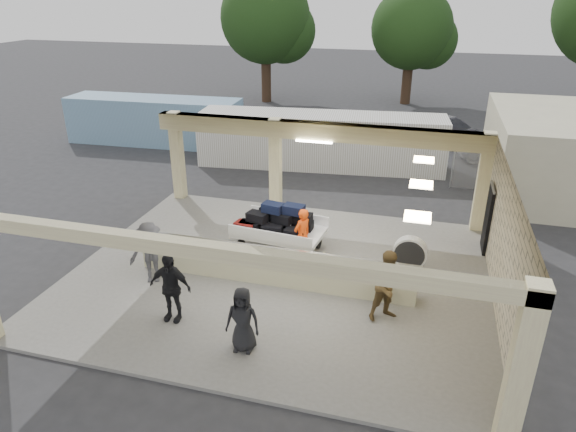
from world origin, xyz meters
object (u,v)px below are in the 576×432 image
(passenger_c, at_px, (150,252))
(passenger_d, at_px, (243,320))
(luggage_cart, at_px, (277,226))
(drum_fan, at_px, (410,253))
(passenger_a, at_px, (389,286))
(car_white_a, at_px, (505,147))
(baggage_handler, at_px, (302,236))
(baggage_counter, at_px, (273,267))
(car_dark, at_px, (448,132))
(container_blue, at_px, (155,121))
(container_white, at_px, (321,140))
(passenger_b, at_px, (170,287))

(passenger_c, xyz_separation_m, passenger_d, (3.55, -2.17, -0.11))
(passenger_d, bearing_deg, luggage_cart, 94.35)
(luggage_cart, relative_size, drum_fan, 2.63)
(passenger_a, height_order, car_white_a, passenger_a)
(baggage_handler, height_order, passenger_c, passenger_c)
(baggage_counter, distance_m, car_dark, 17.06)
(baggage_counter, distance_m, car_white_a, 16.07)
(container_blue, bearing_deg, drum_fan, -39.59)
(passenger_d, relative_size, container_white, 0.14)
(drum_fan, bearing_deg, passenger_c, -157.79)
(luggage_cart, xyz_separation_m, passenger_b, (-1.50, -4.29, 0.07))
(drum_fan, height_order, passenger_d, passenger_d)
(baggage_handler, xyz_separation_m, passenger_c, (-3.85, -2.23, 0.04))
(passenger_c, xyz_separation_m, car_white_a, (10.95, 15.02, -0.38))
(car_white_a, bearing_deg, passenger_b, 144.54)
(baggage_counter, xyz_separation_m, passenger_a, (3.30, -0.92, 0.47))
(baggage_counter, distance_m, luggage_cart, 1.98)
(luggage_cart, height_order, container_white, container_white)
(luggage_cart, xyz_separation_m, passenger_d, (0.64, -4.94, -0.05))
(passenger_c, relative_size, passenger_d, 1.13)
(car_white_a, bearing_deg, baggage_counter, 146.28)
(passenger_b, height_order, car_white_a, passenger_b)
(baggage_counter, relative_size, container_blue, 0.87)
(passenger_b, distance_m, container_blue, 17.02)
(passenger_c, height_order, container_white, container_white)
(passenger_d, bearing_deg, baggage_counter, 90.78)
(drum_fan, relative_size, passenger_a, 0.58)
(passenger_c, bearing_deg, car_white_a, 29.84)
(drum_fan, relative_size, passenger_d, 0.68)
(car_dark, bearing_deg, car_white_a, -95.18)
(passenger_b, relative_size, container_blue, 0.20)
(baggage_counter, distance_m, passenger_d, 3.06)
(baggage_counter, relative_size, passenger_d, 5.06)
(passenger_d, height_order, car_dark, passenger_d)
(car_dark, bearing_deg, luggage_cart, -166.39)
(passenger_d, bearing_deg, container_white, 91.81)
(drum_fan, relative_size, passenger_c, 0.60)
(baggage_counter, bearing_deg, luggage_cart, 103.02)
(baggage_counter, xyz_separation_m, baggage_handler, (0.50, 1.37, 0.39))
(passenger_a, xyz_separation_m, container_blue, (-13.77, 13.26, 0.17))
(passenger_a, height_order, container_white, container_white)
(car_dark, bearing_deg, drum_fan, -150.78)
(luggage_cart, distance_m, container_blue, 14.48)
(baggage_counter, relative_size, passenger_a, 4.31)
(car_dark, xyz_separation_m, container_white, (-5.90, -5.45, 0.55))
(drum_fan, distance_m, passenger_a, 2.64)
(baggage_counter, height_order, passenger_c, passenger_c)
(passenger_c, xyz_separation_m, container_white, (2.36, 11.76, 0.22))
(drum_fan, relative_size, container_blue, 0.12)
(passenger_d, xyz_separation_m, container_blue, (-10.67, 15.38, 0.31))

